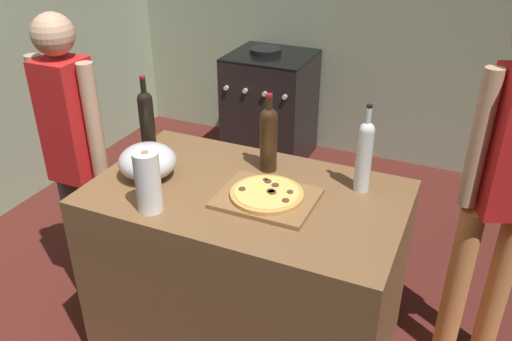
# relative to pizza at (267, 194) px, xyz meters

# --- Properties ---
(ground_plane) EXTENTS (4.36, 3.64, 0.02)m
(ground_plane) POSITION_rel_pizza_xyz_m (-0.35, 0.91, -0.97)
(ground_plane) COLOR #511E19
(kitchen_wall_left) EXTENTS (0.10, 3.64, 2.60)m
(kitchen_wall_left) POSITION_rel_pizza_xyz_m (-2.28, 0.91, 0.34)
(kitchen_wall_left) COLOR #99A889
(kitchen_wall_left) RESTS_ON ground_plane
(counter) EXTENTS (1.34, 0.80, 0.93)m
(counter) POSITION_rel_pizza_xyz_m (-0.11, 0.03, -0.49)
(counter) COLOR brown
(counter) RESTS_ON ground_plane
(cutting_board) EXTENTS (0.40, 0.32, 0.02)m
(cutting_board) POSITION_rel_pizza_xyz_m (-0.00, -0.00, -0.02)
(cutting_board) COLOR olive
(cutting_board) RESTS_ON counter
(pizza) EXTENTS (0.31, 0.31, 0.03)m
(pizza) POSITION_rel_pizza_xyz_m (0.00, 0.00, 0.00)
(pizza) COLOR tan
(pizza) RESTS_ON cutting_board
(mixing_bowl) EXTENTS (0.25, 0.25, 0.16)m
(mixing_bowl) POSITION_rel_pizza_xyz_m (-0.56, -0.03, 0.05)
(mixing_bowl) COLOR #B2B2B7
(mixing_bowl) RESTS_ON counter
(paper_towel_roll) EXTENTS (0.10, 0.10, 0.26)m
(paper_towel_roll) POSITION_rel_pizza_xyz_m (-0.40, -0.25, 0.10)
(paper_towel_roll) COLOR white
(paper_towel_roll) RESTS_ON counter
(wine_bottle_amber) EXTENTS (0.07, 0.07, 0.39)m
(wine_bottle_amber) POSITION_rel_pizza_xyz_m (0.33, 0.25, 0.14)
(wine_bottle_amber) COLOR silver
(wine_bottle_amber) RESTS_ON counter
(wine_bottle_green) EXTENTS (0.08, 0.08, 0.37)m
(wine_bottle_green) POSITION_rel_pizza_xyz_m (-0.10, 0.25, 0.14)
(wine_bottle_green) COLOR #331E0F
(wine_bottle_green) RESTS_ON counter
(wine_bottle_dark) EXTENTS (0.07, 0.07, 0.39)m
(wine_bottle_dark) POSITION_rel_pizza_xyz_m (-0.70, 0.19, 0.14)
(wine_bottle_dark) COLOR black
(wine_bottle_dark) RESTS_ON counter
(stove) EXTENTS (0.65, 0.63, 0.94)m
(stove) POSITION_rel_pizza_xyz_m (-0.85, 2.08, -0.51)
(stove) COLOR black
(stove) RESTS_ON ground_plane
(person_in_stripes) EXTENTS (0.37, 0.20, 1.60)m
(person_in_stripes) POSITION_rel_pizza_xyz_m (-1.04, 0.03, -0.04)
(person_in_stripes) COLOR slate
(person_in_stripes) RESTS_ON ground_plane
(person_in_red) EXTENTS (0.34, 0.26, 1.70)m
(person_in_red) POSITION_rel_pizza_xyz_m (0.89, 0.45, 0.02)
(person_in_red) COLOR #D88C4C
(person_in_red) RESTS_ON ground_plane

